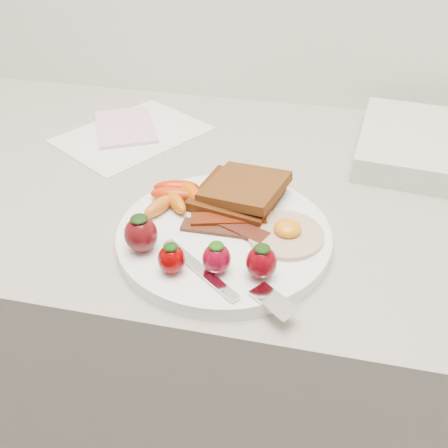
# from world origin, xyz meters

# --- Properties ---
(counter) EXTENTS (2.00, 0.60, 0.90)m
(counter) POSITION_xyz_m (0.00, 1.70, 0.45)
(counter) COLOR gray
(counter) RESTS_ON ground
(plate) EXTENTS (0.27, 0.27, 0.02)m
(plate) POSITION_xyz_m (-0.02, 1.55, 0.91)
(plate) COLOR white
(plate) RESTS_ON counter
(toast_lower) EXTENTS (0.13, 0.13, 0.01)m
(toast_lower) POSITION_xyz_m (-0.02, 1.62, 0.93)
(toast_lower) COLOR #3B190D
(toast_lower) RESTS_ON plate
(toast_upper) EXTENTS (0.12, 0.12, 0.02)m
(toast_upper) POSITION_xyz_m (-0.01, 1.62, 0.94)
(toast_upper) COLOR #3E250C
(toast_upper) RESTS_ON toast_lower
(fried_egg) EXTENTS (0.10, 0.10, 0.02)m
(fried_egg) POSITION_xyz_m (0.06, 1.56, 0.92)
(fried_egg) COLOR beige
(fried_egg) RESTS_ON plate
(bacon_strips) EXTENTS (0.11, 0.06, 0.01)m
(bacon_strips) POSITION_xyz_m (-0.02, 1.56, 0.92)
(bacon_strips) COLOR black
(bacon_strips) RESTS_ON plate
(baby_carrots) EXTENTS (0.09, 0.10, 0.02)m
(baby_carrots) POSITION_xyz_m (-0.10, 1.60, 0.93)
(baby_carrots) COLOR #BE2C07
(baby_carrots) RESTS_ON plate
(strawberries) EXTENTS (0.18, 0.06, 0.05)m
(strawberries) POSITION_xyz_m (-0.04, 1.48, 0.94)
(strawberries) COLOR #520A0E
(strawberries) RESTS_ON plate
(fork) EXTENTS (0.17, 0.10, 0.00)m
(fork) POSITION_xyz_m (0.01, 1.46, 0.92)
(fork) COLOR silver
(fork) RESTS_ON plate
(paper_sheet) EXTENTS (0.27, 0.29, 0.00)m
(paper_sheet) POSITION_xyz_m (-0.24, 1.81, 0.90)
(paper_sheet) COLOR white
(paper_sheet) RESTS_ON counter
(notepad) EXTENTS (0.15, 0.17, 0.01)m
(notepad) POSITION_xyz_m (-0.26, 1.82, 0.91)
(notepad) COLOR beige
(notepad) RESTS_ON paper_sheet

